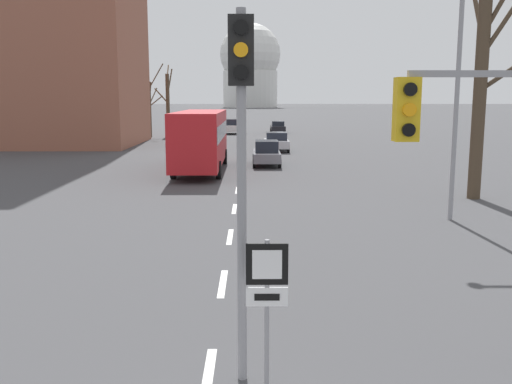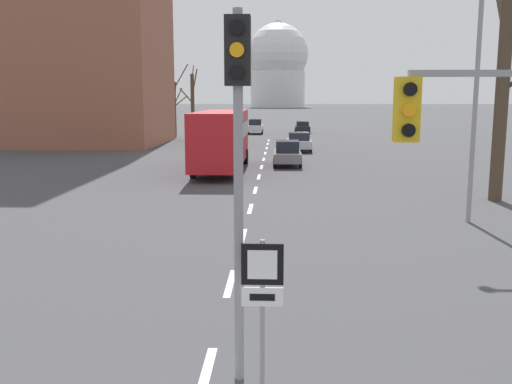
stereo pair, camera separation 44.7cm
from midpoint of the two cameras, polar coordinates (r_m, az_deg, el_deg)
lane_stripe_0 at (r=9.26m, az=-3.65°, el=-17.92°), size 0.16×2.00×0.01m
lane_stripe_1 at (r=13.40m, az=-1.61°, el=-9.08°), size 0.16×2.00×0.01m
lane_stripe_2 at (r=17.71m, az=-0.60°, el=-4.46°), size 0.16×2.00×0.01m
lane_stripe_3 at (r=22.11m, az=0.01°, el=-1.67°), size 0.16×2.00×0.01m
lane_stripe_4 at (r=26.53m, az=0.42°, el=0.19°), size 0.16×2.00×0.01m
lane_stripe_5 at (r=30.98m, az=0.70°, el=1.52°), size 0.16×2.00×0.01m
lane_stripe_6 at (r=35.44m, az=0.92°, el=2.52°), size 0.16×2.00×0.01m
lane_stripe_7 at (r=39.91m, az=1.09°, el=3.29°), size 0.16×2.00×0.01m
lane_stripe_8 at (r=44.39m, az=1.22°, el=3.91°), size 0.16×2.00×0.01m
lane_stripe_9 at (r=48.87m, az=1.33°, el=4.41°), size 0.16×2.00×0.01m
lane_stripe_10 at (r=53.35m, az=1.42°, el=4.83°), size 0.16×2.00×0.01m
lane_stripe_11 at (r=57.84m, az=1.50°, el=5.19°), size 0.16×2.00×0.01m
traffic_signal_centre_tall at (r=8.16m, az=-0.22°, el=6.25°), size 0.36×0.34×5.48m
traffic_signal_near_right at (r=9.35m, az=24.31°, el=5.14°), size 2.46×0.34×4.85m
route_sign_post at (r=8.23m, az=2.22°, el=-9.82°), size 0.60×0.08×2.28m
street_lamp_right at (r=20.63m, az=20.69°, el=11.78°), size 2.51×0.36×8.65m
sedan_near_left at (r=45.84m, az=4.59°, el=5.03°), size 1.97×3.96×1.54m
sedan_near_right at (r=36.10m, az=3.51°, el=3.90°), size 1.75×4.17×1.60m
sedan_mid_centre at (r=68.23m, az=0.12°, el=6.56°), size 1.78×4.08×1.76m
sedan_far_left at (r=70.17m, az=4.84°, el=6.50°), size 1.81×4.39×1.45m
city_bus at (r=33.38m, az=-3.10°, el=5.61°), size 2.66×10.80×3.48m
bare_tree_left_near at (r=63.61m, az=-7.86°, el=8.50°), size 1.85×3.20×7.88m
bare_tree_right_near at (r=25.67m, az=24.13°, el=9.44°), size 3.13×4.02×9.53m
bare_tree_left_far at (r=64.87m, az=-6.17°, el=8.95°), size 2.08×3.31×8.01m
capitol_dome at (r=257.55m, az=2.25°, el=12.52°), size 26.63×26.63×37.61m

